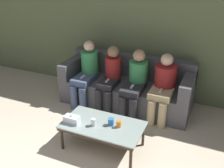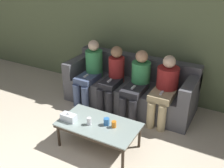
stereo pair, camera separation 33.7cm
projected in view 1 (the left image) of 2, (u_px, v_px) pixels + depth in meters
wall_back at (138, 28)px, 4.79m from camera, size 12.00×0.06×2.60m
couch at (127, 87)px, 4.80m from camera, size 2.33×0.87×0.86m
coffee_table at (103, 127)px, 3.63m from camera, size 1.12×0.63×0.39m
cup_near_left at (93, 122)px, 3.56m from camera, size 0.07×0.07×0.11m
cup_near_right at (119, 124)px, 3.54m from camera, size 0.06×0.06×0.09m
cup_far_center at (111, 122)px, 3.58m from camera, size 0.08×0.08×0.10m
tissue_box at (72, 119)px, 3.63m from camera, size 0.22×0.12×0.13m
seated_person_left_end at (87, 71)px, 4.74m from camera, size 0.31×0.69×1.15m
seated_person_mid_left at (110, 77)px, 4.58m from camera, size 0.31×0.63×1.10m
seated_person_mid_right at (136, 81)px, 4.40m from camera, size 0.32×0.72×1.10m
seated_person_right_end at (163, 85)px, 4.26m from camera, size 0.35×0.67×1.10m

